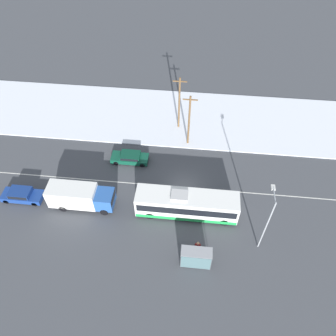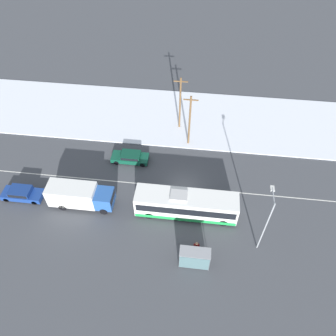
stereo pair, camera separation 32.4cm
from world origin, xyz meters
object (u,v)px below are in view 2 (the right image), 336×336
at_px(bus_shelter, 195,258).
at_px(streetlamp, 267,219).
at_px(utility_pole_snowlot, 180,103).
at_px(box_truck, 79,195).
at_px(parked_car_near_truck, 22,193).
at_px(city_bus, 186,204).
at_px(sedan_car, 130,157).
at_px(pedestrian_at_stop, 196,246).
at_px(utility_pole_roadside, 190,120).

bearing_deg(bus_shelter, streetlamp, 26.76).
bearing_deg(utility_pole_snowlot, box_truck, -124.17).
bearing_deg(streetlamp, parked_car_near_truck, 173.69).
bearing_deg(parked_car_near_truck, utility_pole_snowlot, 40.51).
xyz_separation_m(parked_car_near_truck, streetlamp, (26.40, -2.92, 3.98)).
distance_m(city_bus, box_truck, 11.81).
height_order(sedan_car, streetlamp, streetlamp).
bearing_deg(parked_car_near_truck, box_truck, -0.78).
xyz_separation_m(pedestrian_at_stop, streetlamp, (6.22, 1.54, 3.75)).
bearing_deg(city_bus, box_truck, -179.20).
bearing_deg(city_bus, utility_pole_roadside, 92.86).
distance_m(box_truck, bus_shelter, 14.43).
bearing_deg(box_truck, bus_shelter, -24.65).
distance_m(box_truck, pedestrian_at_stop, 13.94).
distance_m(bus_shelter, utility_pole_roadside, 17.52).
relative_size(streetlamp, utility_pole_snowlot, 0.96).
height_order(sedan_car, parked_car_near_truck, parked_car_near_truck).
bearing_deg(bus_shelter, pedestrian_at_stop, 86.07).
bearing_deg(sedan_car, streetlamp, 146.55).
height_order(streetlamp, utility_pole_roadside, streetlamp).
relative_size(box_truck, pedestrian_at_stop, 4.31).
height_order(parked_car_near_truck, pedestrian_at_stop, pedestrian_at_stop).
relative_size(parked_car_near_truck, bus_shelter, 1.56).
bearing_deg(streetlamp, box_truck, 171.73).
distance_m(streetlamp, utility_pole_snowlot, 19.75).
xyz_separation_m(box_truck, utility_pole_snowlot, (9.76, 14.38, 2.56)).
xyz_separation_m(sedan_car, utility_pole_snowlot, (5.54, 7.15, 3.45)).
relative_size(bus_shelter, streetlamp, 0.39).
height_order(city_bus, streetlamp, streetlamp).
xyz_separation_m(utility_pole_roadside, utility_pole_snowlot, (-1.50, 3.13, 0.17)).
bearing_deg(box_truck, pedestrian_at_stop, -18.26).
xyz_separation_m(box_truck, bus_shelter, (13.12, -6.02, 0.07)).
distance_m(city_bus, streetlamp, 8.81).
xyz_separation_m(box_truck, sedan_car, (4.22, 7.23, -0.89)).
bearing_deg(city_bus, parked_car_near_truck, -179.78).
distance_m(sedan_car, utility_pole_roadside, 8.74).
bearing_deg(bus_shelter, utility_pole_roadside, 96.14).
relative_size(city_bus, box_truck, 1.52).
bearing_deg(parked_car_near_truck, sedan_car, 32.56).
height_order(parked_car_near_truck, utility_pole_roadside, utility_pole_roadside).
height_order(parked_car_near_truck, streetlamp, streetlamp).
bearing_deg(city_bus, utility_pole_snowlot, 98.21).
xyz_separation_m(streetlamp, utility_pole_snowlot, (-9.68, 17.21, -0.61)).
relative_size(bus_shelter, utility_pole_roadside, 0.39).
bearing_deg(bus_shelter, utility_pole_snowlot, 99.34).
xyz_separation_m(pedestrian_at_stop, utility_pole_snowlot, (-3.47, 18.74, 3.14)).
relative_size(pedestrian_at_stop, bus_shelter, 0.56).
bearing_deg(pedestrian_at_stop, box_truck, 161.74).
relative_size(box_truck, sedan_car, 1.55).
xyz_separation_m(sedan_car, bus_shelter, (8.89, -13.25, 0.96)).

